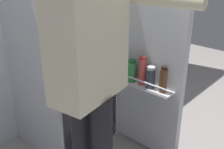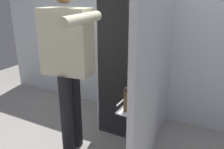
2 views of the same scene
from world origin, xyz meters
TOP-DOWN VIEW (x-y plane):
  - kitchen_wall at (0.00, 0.93)m, footprint 4.40×0.10m
  - refrigerator at (0.03, 0.51)m, footprint 0.66×1.20m
  - person at (-0.35, -0.12)m, footprint 0.59×0.69m

SIDE VIEW (x-z plane):
  - refrigerator at x=0.03m, z-range 0.00..1.71m
  - person at x=-0.35m, z-range 0.15..1.74m
  - kitchen_wall at x=0.00m, z-range 0.00..2.57m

